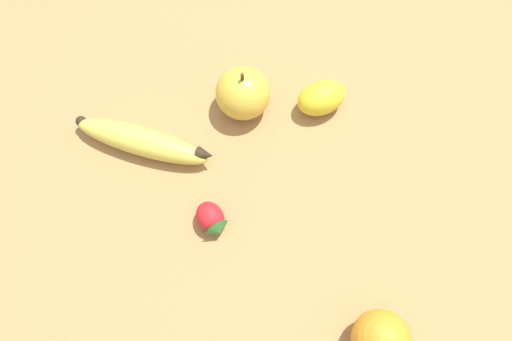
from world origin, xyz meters
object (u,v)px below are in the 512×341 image
object	(u,v)px
strawberry	(212,219)
lemon	(319,97)
apple	(243,93)
orange	(381,340)
banana	(145,139)

from	to	relation	value
strawberry	lemon	bearing A→B (deg)	108.51
apple	lemon	xyz separation A→B (m)	(0.04, -0.10, -0.01)
apple	lemon	distance (m)	0.11
orange	apple	distance (m)	0.35
strawberry	apple	size ratio (longest dim) A/B	0.70
apple	banana	bearing A→B (deg)	138.50
strawberry	orange	bearing A→B (deg)	21.55
banana	lemon	size ratio (longest dim) A/B	2.47
strawberry	lemon	world-z (taller)	lemon
strawberry	banana	bearing A→B (deg)	-171.82
banana	lemon	bearing A→B (deg)	31.90
orange	lemon	size ratio (longest dim) A/B	0.82
apple	lemon	world-z (taller)	apple
strawberry	apple	world-z (taller)	apple
banana	apple	distance (m)	0.15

